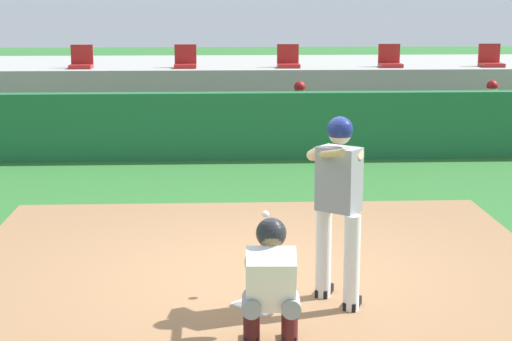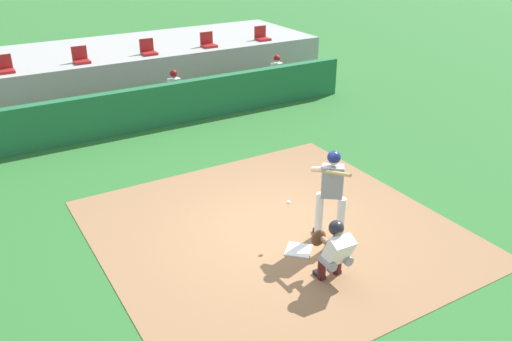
% 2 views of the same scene
% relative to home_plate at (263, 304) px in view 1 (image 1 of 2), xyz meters
% --- Properties ---
extents(ground_plane, '(80.00, 80.00, 0.00)m').
position_rel_home_plate_xyz_m(ground_plane, '(0.00, 0.80, -0.02)').
color(ground_plane, '#2D6B2D').
extents(dirt_infield, '(6.40, 6.40, 0.01)m').
position_rel_home_plate_xyz_m(dirt_infield, '(0.00, 0.80, -0.02)').
color(dirt_infield, '#936B47').
rests_on(dirt_infield, ground).
extents(home_plate, '(0.62, 0.62, 0.02)m').
position_rel_home_plate_xyz_m(home_plate, '(0.00, 0.00, 0.00)').
color(home_plate, white).
rests_on(home_plate, dirt_infield).
extents(batter_at_plate, '(0.51, 0.91, 1.80)m').
position_rel_home_plate_xyz_m(batter_at_plate, '(0.69, 0.03, 1.01)').
color(batter_at_plate, silver).
rests_on(batter_at_plate, ground).
extents(catcher_crouched, '(0.49, 1.76, 1.13)m').
position_rel_home_plate_xyz_m(catcher_crouched, '(0.00, -0.97, 0.58)').
color(catcher_crouched, gray).
rests_on(catcher_crouched, ground).
extents(dugout_wall, '(13.00, 0.30, 1.20)m').
position_rel_home_plate_xyz_m(dugout_wall, '(0.00, 7.30, 0.58)').
color(dugout_wall, '#1E6638').
rests_on(dugout_wall, ground).
extents(dugout_bench, '(11.80, 0.44, 0.45)m').
position_rel_home_plate_xyz_m(dugout_bench, '(0.00, 8.30, 0.20)').
color(dugout_bench, olive).
rests_on(dugout_bench, ground).
extents(dugout_player_1, '(0.49, 0.70, 1.30)m').
position_rel_home_plate_xyz_m(dugout_player_1, '(1.14, 8.14, 0.65)').
color(dugout_player_1, '#939399').
rests_on(dugout_player_1, ground).
extents(dugout_player_2, '(0.49, 0.70, 1.30)m').
position_rel_home_plate_xyz_m(dugout_player_2, '(4.85, 8.14, 0.65)').
color(dugout_player_2, '#939399').
rests_on(dugout_player_2, ground).
extents(stands_platform, '(15.00, 4.40, 1.40)m').
position_rel_home_plate_xyz_m(stands_platform, '(0.00, 11.70, 0.68)').
color(stands_platform, '#9E9E99').
rests_on(stands_platform, ground).
extents(stadium_seat_1, '(0.46, 0.46, 0.48)m').
position_rel_home_plate_xyz_m(stadium_seat_1, '(-3.25, 10.18, 1.51)').
color(stadium_seat_1, '#A51E1E').
rests_on(stadium_seat_1, stands_platform).
extents(stadium_seat_2, '(0.46, 0.46, 0.48)m').
position_rel_home_plate_xyz_m(stadium_seat_2, '(-1.08, 10.18, 1.51)').
color(stadium_seat_2, '#A51E1E').
rests_on(stadium_seat_2, stands_platform).
extents(stadium_seat_3, '(0.46, 0.46, 0.48)m').
position_rel_home_plate_xyz_m(stadium_seat_3, '(1.08, 10.18, 1.51)').
color(stadium_seat_3, '#A51E1E').
rests_on(stadium_seat_3, stands_platform).
extents(stadium_seat_4, '(0.46, 0.46, 0.48)m').
position_rel_home_plate_xyz_m(stadium_seat_4, '(3.25, 10.18, 1.51)').
color(stadium_seat_4, '#A51E1E').
rests_on(stadium_seat_4, stands_platform).
extents(stadium_seat_5, '(0.46, 0.46, 0.48)m').
position_rel_home_plate_xyz_m(stadium_seat_5, '(5.42, 10.18, 1.51)').
color(stadium_seat_5, '#A51E1E').
rests_on(stadium_seat_5, stands_platform).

